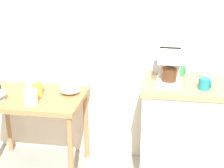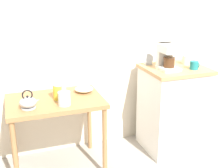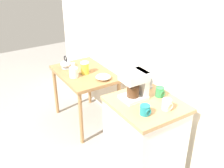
{
  "view_description": "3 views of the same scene",
  "coord_description": "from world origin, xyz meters",
  "px_view_note": "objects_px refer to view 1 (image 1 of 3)",
  "views": [
    {
      "loc": [
        0.41,
        -2.32,
        1.75
      ],
      "look_at": [
        0.05,
        -0.01,
        0.91
      ],
      "focal_mm": 51.56,
      "sensor_mm": 36.0,
      "label": 1
    },
    {
      "loc": [
        -1.01,
        -2.49,
        1.72
      ],
      "look_at": [
        -0.1,
        0.06,
        0.82
      ],
      "focal_mm": 47.62,
      "sensor_mm": 36.0,
      "label": 2
    },
    {
      "loc": [
        2.14,
        -1.26,
        2.13
      ],
      "look_at": [
        0.11,
        0.01,
        0.91
      ],
      "focal_mm": 43.16,
      "sensor_mm": 36.0,
      "label": 3
    }
  ],
  "objects_px": {
    "mug_small_cream": "(206,75)",
    "mug_dark_teal": "(204,84)",
    "bowl_stoneware": "(70,90)",
    "coffee_maker": "(170,65)",
    "glass_carafe_vase": "(30,96)",
    "table_clock": "(156,67)",
    "mug_tall_green": "(180,70)",
    "canister_enamel": "(36,88)"
  },
  "relations": [
    {
      "from": "mug_small_cream",
      "to": "mug_dark_teal",
      "type": "bearing_deg",
      "value": -100.14
    },
    {
      "from": "bowl_stoneware",
      "to": "coffee_maker",
      "type": "height_order",
      "value": "coffee_maker"
    },
    {
      "from": "mug_small_cream",
      "to": "glass_carafe_vase",
      "type": "bearing_deg",
      "value": -170.53
    },
    {
      "from": "glass_carafe_vase",
      "to": "mug_small_cream",
      "type": "relative_size",
      "value": 1.97
    },
    {
      "from": "coffee_maker",
      "to": "table_clock",
      "type": "xyz_separation_m",
      "value": [
        -0.1,
        0.23,
        -0.09
      ]
    },
    {
      "from": "coffee_maker",
      "to": "mug_tall_green",
      "type": "bearing_deg",
      "value": 64.97
    },
    {
      "from": "canister_enamel",
      "to": "mug_small_cream",
      "type": "bearing_deg",
      "value": 2.76
    },
    {
      "from": "glass_carafe_vase",
      "to": "table_clock",
      "type": "bearing_deg",
      "value": 19.51
    },
    {
      "from": "canister_enamel",
      "to": "coffee_maker",
      "type": "xyz_separation_m",
      "value": [
        1.09,
        -0.04,
        0.26
      ]
    },
    {
      "from": "canister_enamel",
      "to": "coffee_maker",
      "type": "bearing_deg",
      "value": -2.22
    },
    {
      "from": "bowl_stoneware",
      "to": "mug_small_cream",
      "type": "xyz_separation_m",
      "value": [
        1.12,
        -0.04,
        0.21
      ]
    },
    {
      "from": "bowl_stoneware",
      "to": "glass_carafe_vase",
      "type": "distance_m",
      "value": 0.36
    },
    {
      "from": "glass_carafe_vase",
      "to": "mug_small_cream",
      "type": "bearing_deg",
      "value": 9.47
    },
    {
      "from": "mug_small_cream",
      "to": "table_clock",
      "type": "bearing_deg",
      "value": 163.16
    },
    {
      "from": "mug_tall_green",
      "to": "glass_carafe_vase",
      "type": "bearing_deg",
      "value": -164.58
    },
    {
      "from": "coffee_maker",
      "to": "mug_tall_green",
      "type": "relative_size",
      "value": 2.87
    },
    {
      "from": "bowl_stoneware",
      "to": "mug_dark_teal",
      "type": "distance_m",
      "value": 1.13
    },
    {
      "from": "coffee_maker",
      "to": "bowl_stoneware",
      "type": "bearing_deg",
      "value": 169.84
    },
    {
      "from": "bowl_stoneware",
      "to": "mug_dark_teal",
      "type": "xyz_separation_m",
      "value": [
        1.08,
        -0.24,
        0.2
      ]
    },
    {
      "from": "bowl_stoneware",
      "to": "mug_dark_teal",
      "type": "relative_size",
      "value": 1.99
    },
    {
      "from": "bowl_stoneware",
      "to": "glass_carafe_vase",
      "type": "relative_size",
      "value": 0.98
    },
    {
      "from": "table_clock",
      "to": "canister_enamel",
      "type": "bearing_deg",
      "value": -169.5
    },
    {
      "from": "mug_dark_teal",
      "to": "mug_tall_green",
      "type": "bearing_deg",
      "value": 118.32
    },
    {
      "from": "canister_enamel",
      "to": "mug_small_cream",
      "type": "distance_m",
      "value": 1.39
    },
    {
      "from": "mug_dark_teal",
      "to": "mug_small_cream",
      "type": "xyz_separation_m",
      "value": [
        0.04,
        0.2,
        0.01
      ]
    },
    {
      "from": "mug_dark_teal",
      "to": "mug_small_cream",
      "type": "bearing_deg",
      "value": 79.86
    },
    {
      "from": "bowl_stoneware",
      "to": "table_clock",
      "type": "xyz_separation_m",
      "value": [
        0.73,
        0.08,
        0.21
      ]
    },
    {
      "from": "mug_dark_teal",
      "to": "glass_carafe_vase",
      "type": "bearing_deg",
      "value": -178.83
    },
    {
      "from": "coffee_maker",
      "to": "table_clock",
      "type": "height_order",
      "value": "coffee_maker"
    },
    {
      "from": "bowl_stoneware",
      "to": "glass_carafe_vase",
      "type": "xyz_separation_m",
      "value": [
        -0.25,
        -0.27,
        0.03
      ]
    },
    {
      "from": "mug_dark_teal",
      "to": "table_clock",
      "type": "height_order",
      "value": "table_clock"
    },
    {
      "from": "canister_enamel",
      "to": "table_clock",
      "type": "xyz_separation_m",
      "value": [
        0.99,
        0.18,
        0.17
      ]
    },
    {
      "from": "bowl_stoneware",
      "to": "mug_dark_teal",
      "type": "height_order",
      "value": "mug_dark_teal"
    },
    {
      "from": "table_clock",
      "to": "mug_tall_green",
      "type": "bearing_deg",
      "value": -6.74
    },
    {
      "from": "mug_small_cream",
      "to": "canister_enamel",
      "type": "bearing_deg",
      "value": -177.24
    },
    {
      "from": "canister_enamel",
      "to": "mug_tall_green",
      "type": "height_order",
      "value": "mug_tall_green"
    },
    {
      "from": "mug_small_cream",
      "to": "mug_tall_green",
      "type": "distance_m",
      "value": 0.22
    },
    {
      "from": "canister_enamel",
      "to": "table_clock",
      "type": "height_order",
      "value": "table_clock"
    },
    {
      "from": "glass_carafe_vase",
      "to": "bowl_stoneware",
      "type": "bearing_deg",
      "value": 47.42
    },
    {
      "from": "mug_small_cream",
      "to": "table_clock",
      "type": "height_order",
      "value": "table_clock"
    },
    {
      "from": "mug_tall_green",
      "to": "table_clock",
      "type": "bearing_deg",
      "value": 173.26
    },
    {
      "from": "canister_enamel",
      "to": "mug_small_cream",
      "type": "xyz_separation_m",
      "value": [
        1.38,
        0.07,
        0.17
      ]
    }
  ]
}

